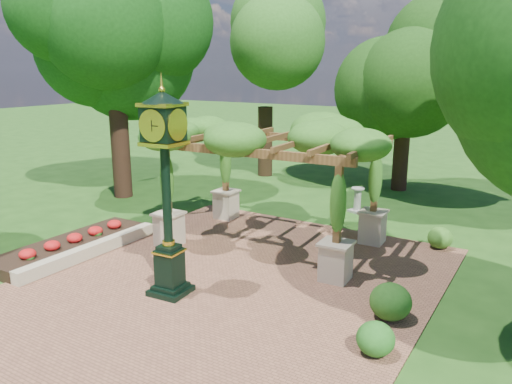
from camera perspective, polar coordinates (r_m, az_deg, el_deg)
The scene contains 13 objects.
ground at distance 12.62m, azimuth -6.10°, elevation -12.12°, with size 120.00×120.00×0.00m, color #1E4714.
brick_plaza at distance 13.34m, azimuth -3.44°, elevation -10.47°, with size 10.00×12.00×0.04m, color brown.
border_wall at distance 15.88m, azimuth -18.35°, elevation -6.39°, with size 0.35×5.00×0.40m, color #C6B793.
flower_bed at distance 16.55m, azimuth -20.37°, elevation -5.80°, with size 1.50×5.00×0.36m, color red.
pedestal_clock at distance 12.01m, azimuth -10.30°, elevation 1.79°, with size 1.08×1.08×5.10m.
pergola at distance 15.36m, azimuth 1.85°, elevation 5.79°, with size 6.65×4.34×4.08m.
sundial at distance 19.99m, azimuth 11.51°, elevation -1.07°, with size 0.70×0.70×0.99m.
shrub_front at distance 10.46m, azimuth 13.50°, elevation -16.00°, with size 0.76×0.76×0.68m, color #1F5A19.
shrub_mid at distance 11.81m, azimuth 15.13°, elevation -12.01°, with size 0.94×0.94×0.84m, color #1F4A14.
shrub_back at distance 16.66m, azimuth 20.29°, elevation -4.93°, with size 0.76×0.76×0.68m, color #32651D.
tree_west_near at distance 22.27m, azimuth -16.09°, elevation 17.80°, with size 5.28×5.28×10.49m.
tree_west_far at distance 25.89m, azimuth 1.10°, elevation 15.81°, with size 4.45×4.45×9.27m.
tree_north at distance 23.62m, azimuth 16.83°, elevation 12.69°, with size 4.39×4.39×7.62m.
Camera 1 is at (7.02, -8.90, 5.55)m, focal length 35.00 mm.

